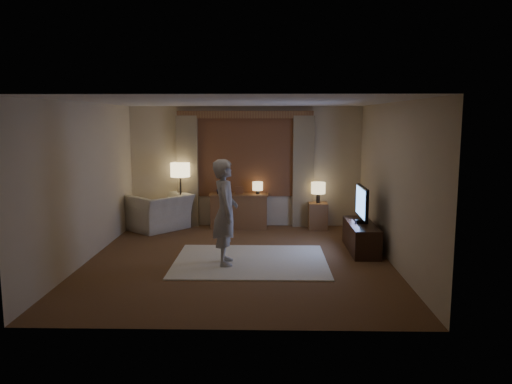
{
  "coord_description": "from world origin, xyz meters",
  "views": [
    {
      "loc": [
        0.47,
        -8.04,
        2.35
      ],
      "look_at": [
        0.28,
        0.6,
        1.06
      ],
      "focal_mm": 35.0,
      "sensor_mm": 36.0,
      "label": 1
    }
  ],
  "objects_px": {
    "armchair": "(159,212)",
    "side_table": "(318,216)",
    "tv_stand": "(361,237)",
    "person": "(225,212)",
    "sideboard": "(239,212)"
  },
  "relations": [
    {
      "from": "armchair",
      "to": "tv_stand",
      "type": "distance_m",
      "value": 4.28
    },
    {
      "from": "tv_stand",
      "to": "armchair",
      "type": "bearing_deg",
      "value": 157.72
    },
    {
      "from": "sideboard",
      "to": "armchair",
      "type": "xyz_separation_m",
      "value": [
        -1.68,
        -0.21,
        0.03
      ]
    },
    {
      "from": "armchair",
      "to": "person",
      "type": "height_order",
      "value": "person"
    },
    {
      "from": "armchair",
      "to": "tv_stand",
      "type": "xyz_separation_m",
      "value": [
        3.96,
        -1.62,
        -0.13
      ]
    },
    {
      "from": "side_table",
      "to": "person",
      "type": "height_order",
      "value": "person"
    },
    {
      "from": "tv_stand",
      "to": "sideboard",
      "type": "bearing_deg",
      "value": 141.24
    },
    {
      "from": "side_table",
      "to": "sideboard",
      "type": "bearing_deg",
      "value": 178.3
    },
    {
      "from": "armchair",
      "to": "side_table",
      "type": "xyz_separation_m",
      "value": [
        3.37,
        0.16,
        -0.1
      ]
    },
    {
      "from": "armchair",
      "to": "person",
      "type": "bearing_deg",
      "value": 73.37
    },
    {
      "from": "side_table",
      "to": "tv_stand",
      "type": "distance_m",
      "value": 1.88
    },
    {
      "from": "sideboard",
      "to": "side_table",
      "type": "relative_size",
      "value": 2.14
    },
    {
      "from": "tv_stand",
      "to": "person",
      "type": "bearing_deg",
      "value": -158.64
    },
    {
      "from": "tv_stand",
      "to": "person",
      "type": "height_order",
      "value": "person"
    },
    {
      "from": "armchair",
      "to": "side_table",
      "type": "bearing_deg",
      "value": 133.56
    }
  ]
}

